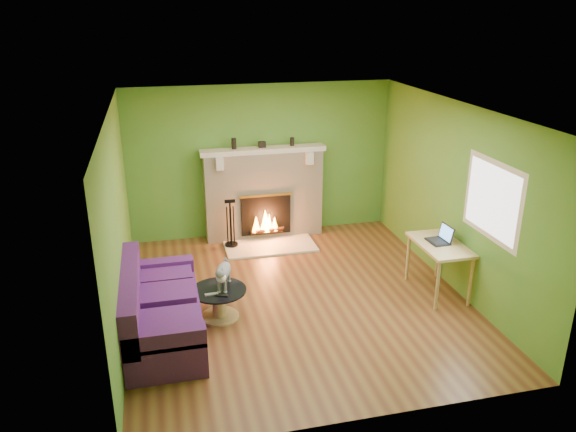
% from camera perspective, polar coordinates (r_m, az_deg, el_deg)
% --- Properties ---
extents(floor, '(5.00, 5.00, 0.00)m').
position_cam_1_polar(floor, '(7.83, 0.89, -8.31)').
color(floor, brown).
rests_on(floor, ground).
extents(ceiling, '(5.00, 5.00, 0.00)m').
position_cam_1_polar(ceiling, '(6.96, 1.01, 10.78)').
color(ceiling, white).
rests_on(ceiling, wall_back).
extents(wall_back, '(5.00, 0.00, 5.00)m').
position_cam_1_polar(wall_back, '(9.62, -2.76, 5.60)').
color(wall_back, '#52822A').
rests_on(wall_back, floor).
extents(wall_front, '(5.00, 0.00, 5.00)m').
position_cam_1_polar(wall_front, '(5.12, 7.97, -8.65)').
color(wall_front, '#52822A').
rests_on(wall_front, floor).
extents(wall_left, '(0.00, 5.00, 5.00)m').
position_cam_1_polar(wall_left, '(7.11, -16.91, -0.80)').
color(wall_left, '#52822A').
rests_on(wall_left, floor).
extents(wall_right, '(0.00, 5.00, 5.00)m').
position_cam_1_polar(wall_right, '(8.12, 16.53, 1.90)').
color(wall_right, '#52822A').
rests_on(wall_right, floor).
extents(window_frame, '(0.00, 1.20, 1.20)m').
position_cam_1_polar(window_frame, '(7.32, 20.06, 1.52)').
color(window_frame, silver).
rests_on(window_frame, wall_right).
extents(window_pane, '(0.00, 1.06, 1.06)m').
position_cam_1_polar(window_pane, '(7.31, 20.00, 1.52)').
color(window_pane, white).
rests_on(window_pane, wall_right).
extents(fireplace, '(2.10, 0.46, 1.58)m').
position_cam_1_polar(fireplace, '(9.60, -2.50, 2.28)').
color(fireplace, beige).
rests_on(fireplace, floor).
extents(hearth, '(1.50, 0.75, 0.03)m').
position_cam_1_polar(hearth, '(9.40, -1.82, -3.07)').
color(hearth, beige).
rests_on(hearth, floor).
extents(mantel, '(2.10, 0.28, 0.08)m').
position_cam_1_polar(mantel, '(9.37, -2.54, 6.71)').
color(mantel, beige).
rests_on(mantel, fireplace).
extents(sofa, '(0.89, 1.95, 0.87)m').
position_cam_1_polar(sofa, '(7.02, -13.06, -9.41)').
color(sofa, '#46185E').
rests_on(sofa, floor).
extents(coffee_table, '(0.71, 0.71, 0.40)m').
position_cam_1_polar(coffee_table, '(7.33, -7.01, -8.60)').
color(coffee_table, tan).
rests_on(coffee_table, floor).
extents(desk, '(0.58, 1.01, 0.74)m').
position_cam_1_polar(desk, '(7.97, 15.18, -3.30)').
color(desk, tan).
rests_on(desk, floor).
extents(cat, '(0.39, 0.65, 0.38)m').
position_cam_1_polar(cat, '(7.21, -6.55, -5.84)').
color(cat, slate).
rests_on(cat, coffee_table).
extents(remote_silver, '(0.17, 0.06, 0.02)m').
position_cam_1_polar(remote_silver, '(7.13, -7.76, -7.87)').
color(remote_silver, '#969698').
rests_on(remote_silver, coffee_table).
extents(remote_black, '(0.16, 0.10, 0.02)m').
position_cam_1_polar(remote_black, '(7.08, -6.73, -8.02)').
color(remote_black, black).
rests_on(remote_black, coffee_table).
extents(laptop, '(0.29, 0.33, 0.24)m').
position_cam_1_polar(laptop, '(7.92, 15.02, -1.79)').
color(laptop, black).
rests_on(laptop, desk).
extents(fire_tools, '(0.22, 0.22, 0.81)m').
position_cam_1_polar(fire_tools, '(9.28, -5.85, -0.68)').
color(fire_tools, black).
rests_on(fire_tools, hearth).
extents(mantel_vase_left, '(0.08, 0.08, 0.18)m').
position_cam_1_polar(mantel_vase_left, '(9.29, -5.52, 7.34)').
color(mantel_vase_left, black).
rests_on(mantel_vase_left, mantel).
extents(mantel_vase_right, '(0.07, 0.07, 0.14)m').
position_cam_1_polar(mantel_vase_right, '(9.48, 0.42, 7.57)').
color(mantel_vase_right, black).
rests_on(mantel_vase_right, mantel).
extents(mantel_box, '(0.12, 0.08, 0.10)m').
position_cam_1_polar(mantel_box, '(9.37, -2.66, 7.28)').
color(mantel_box, black).
rests_on(mantel_box, mantel).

